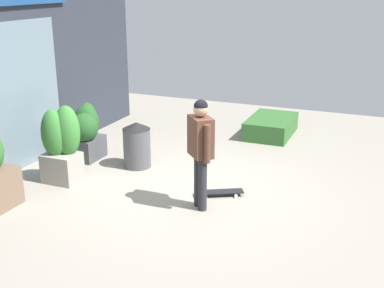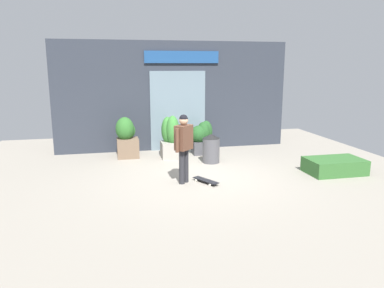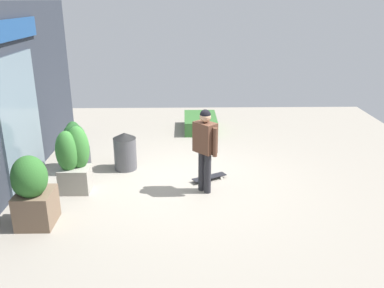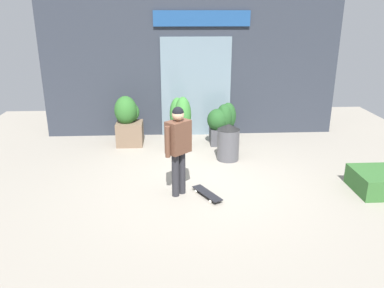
% 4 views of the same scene
% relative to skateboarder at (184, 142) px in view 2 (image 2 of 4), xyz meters
% --- Properties ---
extents(ground_plane, '(12.00, 12.00, 0.00)m').
position_rel_skateboarder_xyz_m(ground_plane, '(0.42, 0.40, -0.99)').
color(ground_plane, gray).
extents(building_facade, '(7.59, 0.31, 3.49)m').
position_rel_skateboarder_xyz_m(building_facade, '(0.43, 3.70, 0.74)').
color(building_facade, '#2D333D').
rests_on(building_facade, ground_plane).
extents(skateboarder, '(0.48, 0.47, 1.63)m').
position_rel_skateboarder_xyz_m(skateboarder, '(0.00, 0.00, 0.00)').
color(skateboarder, '#28282D').
rests_on(skateboarder, ground_plane).
extents(skateboard, '(0.51, 0.74, 0.08)m').
position_rel_skateboarder_xyz_m(skateboard, '(0.50, -0.13, -0.93)').
color(skateboard, black).
rests_on(skateboard, ground_plane).
extents(planter_box_left, '(0.72, 0.59, 1.04)m').
position_rel_skateboarder_xyz_m(planter_box_left, '(1.15, 2.74, -0.44)').
color(planter_box_left, '#47474C').
rests_on(planter_box_left, ground_plane).
extents(planter_box_right, '(0.66, 0.60, 1.23)m').
position_rel_skateboarder_xyz_m(planter_box_right, '(-1.18, 2.84, -0.37)').
color(planter_box_right, brown).
rests_on(planter_box_right, ground_plane).
extents(planter_box_mid, '(0.53, 0.60, 1.28)m').
position_rel_skateboarder_xyz_m(planter_box_mid, '(0.08, 2.49, -0.34)').
color(planter_box_mid, gray).
rests_on(planter_box_mid, ground_plane).
extents(trash_bin, '(0.49, 0.49, 0.83)m').
position_rel_skateboarder_xyz_m(trash_bin, '(1.13, 1.67, -0.58)').
color(trash_bin, '#4C4C51').
rests_on(trash_bin, ground_plane).
extents(hedge_ledge, '(1.43, 0.90, 0.39)m').
position_rel_skateboarder_xyz_m(hedge_ledge, '(3.95, -0.07, -0.80)').
color(hedge_ledge, '#33662D').
rests_on(hedge_ledge, ground_plane).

